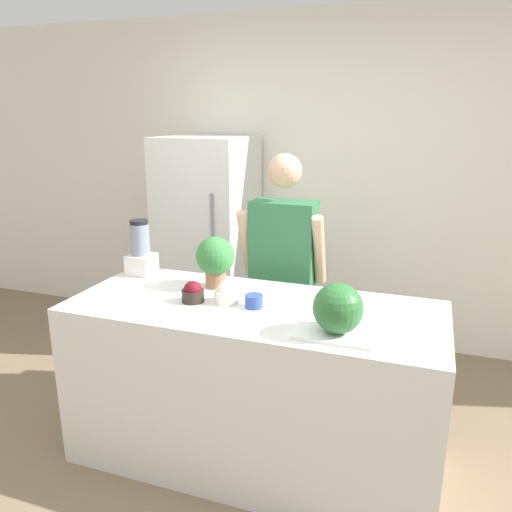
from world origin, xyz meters
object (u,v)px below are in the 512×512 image
at_px(potted_plant, 215,258).
at_px(watermelon, 338,308).
at_px(refrigerator, 209,242).
at_px(person, 283,278).
at_px(bowl_cream, 227,293).
at_px(bowl_cherries, 193,293).
at_px(blender, 141,251).
at_px(bowl_small_blue, 254,301).

bearing_deg(potted_plant, watermelon, -28.21).
xyz_separation_m(refrigerator, person, (0.81, -0.64, -0.01)).
bearing_deg(bowl_cream, bowl_cherries, -164.80).
bearing_deg(potted_plant, blender, 172.38).
xyz_separation_m(bowl_cream, potted_plant, (-0.15, 0.21, 0.12)).
height_order(bowl_cherries, blender, blender).
bearing_deg(bowl_cherries, blender, 147.37).
height_order(person, potted_plant, person).
bearing_deg(watermelon, bowl_cream, 161.59).
distance_m(bowl_cherries, bowl_small_blue, 0.33).
relative_size(bowl_small_blue, blender, 0.27).
bearing_deg(bowl_small_blue, bowl_cream, 173.10).
distance_m(watermelon, bowl_cherries, 0.80).
bearing_deg(watermelon, person, 119.62).
distance_m(refrigerator, bowl_cream, 1.51).
distance_m(bowl_cream, bowl_small_blue, 0.16).
bearing_deg(bowl_cherries, potted_plant, 85.99).
distance_m(bowl_cream, blender, 0.74).
bearing_deg(bowl_small_blue, bowl_cherries, -175.09).
distance_m(refrigerator, potted_plant, 1.28).
xyz_separation_m(refrigerator, bowl_cream, (0.71, -1.33, 0.11)).
bearing_deg(person, bowl_small_blue, -85.56).
height_order(bowl_cream, bowl_small_blue, bowl_cream).
distance_m(person, bowl_cherries, 0.80).
height_order(person, watermelon, person).
bearing_deg(person, watermelon, -60.38).
bearing_deg(person, potted_plant, -117.44).
bearing_deg(bowl_small_blue, potted_plant, 143.85).
bearing_deg(watermelon, refrigerator, 130.76).
bearing_deg(bowl_cherries, bowl_small_blue, 4.91).
xyz_separation_m(person, blender, (-0.77, -0.42, 0.21)).
distance_m(refrigerator, person, 1.03).
height_order(bowl_cream, potted_plant, potted_plant).
bearing_deg(blender, watermelon, -20.44).
xyz_separation_m(bowl_cherries, bowl_cream, (0.17, 0.05, 0.00)).
height_order(watermelon, bowl_small_blue, watermelon).
height_order(refrigerator, bowl_cream, refrigerator).
relative_size(bowl_cherries, blender, 0.35).
xyz_separation_m(person, watermelon, (0.51, -0.89, 0.20)).
bearing_deg(blender, bowl_small_blue, -19.56).
relative_size(refrigerator, person, 1.04).
bearing_deg(bowl_cream, blender, 157.77).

